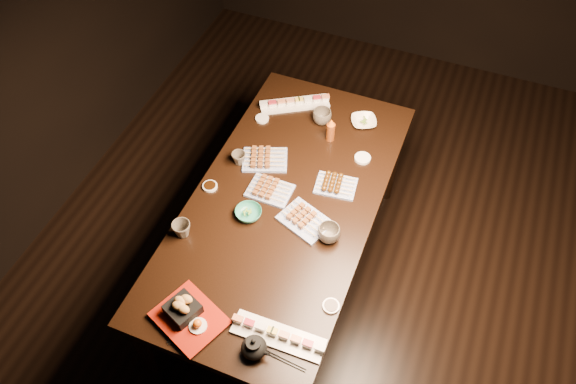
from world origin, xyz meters
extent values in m
plane|color=black|center=(0.00, 0.00, 0.00)|extent=(5.00, 5.00, 0.00)
cube|color=black|center=(-0.42, 0.09, 0.38)|extent=(0.97, 1.83, 0.75)
imported|color=#2B846C|center=(-0.55, -0.06, 0.77)|extent=(0.16, 0.16, 0.04)
imported|color=#FFEDD0|center=(-0.21, 0.77, 0.77)|extent=(0.19, 0.19, 0.03)
imported|color=#4D453B|center=(-0.79, -0.27, 0.79)|extent=(0.11, 0.11, 0.08)
imported|color=#4D453B|center=(-0.14, -0.04, 0.79)|extent=(0.14, 0.14, 0.08)
imported|color=#4D453B|center=(-0.74, 0.24, 0.78)|extent=(0.09, 0.09, 0.07)
imported|color=#4D453B|center=(-0.43, 0.69, 0.79)|extent=(0.12, 0.12, 0.08)
cylinder|color=#6C2E0E|center=(-0.35, 0.59, 0.82)|extent=(0.05, 0.05, 0.15)
cylinder|color=white|center=(-0.80, 0.04, 0.76)|extent=(0.08, 0.08, 0.01)
cylinder|color=white|center=(-0.14, 0.51, 0.76)|extent=(0.12, 0.12, 0.02)
cylinder|color=white|center=(-0.01, -0.37, 0.76)|extent=(0.08, 0.08, 0.01)
cylinder|color=white|center=(-0.75, 0.59, 0.76)|extent=(0.09, 0.09, 0.01)
camera|label=1|loc=(0.24, -1.50, 2.97)|focal=35.00mm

